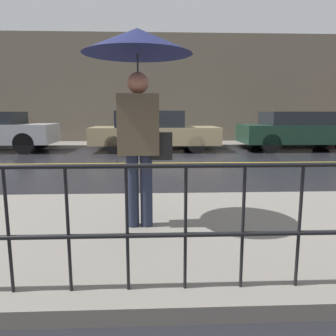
{
  "coord_description": "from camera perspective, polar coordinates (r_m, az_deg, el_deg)",
  "views": [
    {
      "loc": [
        -1.05,
        -9.02,
        1.4
      ],
      "look_at": [
        -0.77,
        -2.55,
        0.3
      ],
      "focal_mm": 35.0,
      "sensor_mm": 36.0,
      "label": 1
    }
  ],
  "objects": [
    {
      "name": "railing_foreground",
      "position": [
        2.55,
        22.08,
        -6.58
      ],
      "size": [
        12.0,
        0.04,
        0.93
      ],
      "color": "black",
      "rests_on": "sidewalk_near"
    },
    {
      "name": "car_tan",
      "position": [
        12.03,
        -2.54,
        6.49
      ],
      "size": [
        4.61,
        1.8,
        1.46
      ],
      "color": "tan",
      "rests_on": "ground_plane"
    },
    {
      "name": "lane_marking",
      "position": [
        9.18,
        4.11,
        0.89
      ],
      "size": [
        25.2,
        0.12,
        0.01
      ],
      "color": "gold",
      "rests_on": "ground_plane"
    },
    {
      "name": "ground_plane",
      "position": [
        9.18,
        4.11,
        0.86
      ],
      "size": [
        80.0,
        80.0,
        0.0
      ],
      "primitive_type": "plane",
      "color": "black"
    },
    {
      "name": "building_storefront",
      "position": [
        15.01,
        1.58,
        13.47
      ],
      "size": [
        28.0,
        0.3,
        4.79
      ],
      "color": "#706656",
      "rests_on": "ground_plane"
    },
    {
      "name": "car_dark_green",
      "position": [
        13.17,
        21.65,
        6.12
      ],
      "size": [
        4.29,
        1.86,
        1.43
      ],
      "color": "#193828",
      "rests_on": "ground_plane"
    },
    {
      "name": "sidewalk_far",
      "position": [
        13.97,
        1.84,
        4.17
      ],
      "size": [
        28.0,
        1.85,
        0.13
      ],
      "color": "slate",
      "rests_on": "ground_plane"
    },
    {
      "name": "pedestrian",
      "position": [
        3.61,
        -5.23,
        16.93
      ],
      "size": [
        1.16,
        1.16,
        2.14
      ],
      "color": "#23283D",
      "rests_on": "sidewalk_near"
    },
    {
      "name": "sidewalk_near",
      "position": [
        3.92,
        13.43,
        -10.59
      ],
      "size": [
        28.0,
        3.12,
        0.13
      ],
      "color": "slate",
      "rests_on": "ground_plane"
    }
  ]
}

